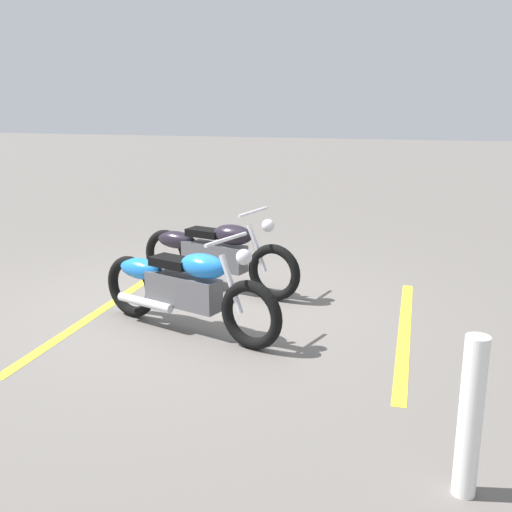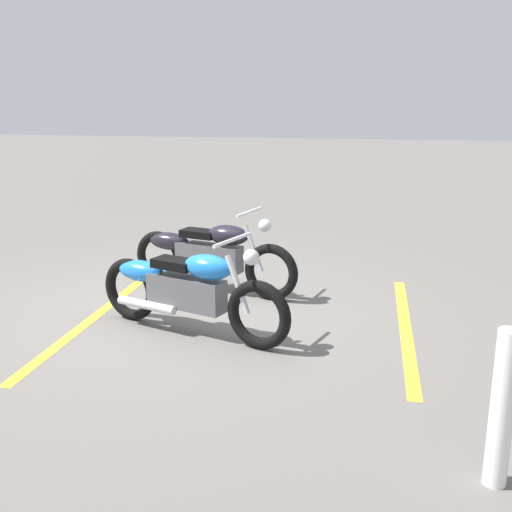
{
  "view_description": "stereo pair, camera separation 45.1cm",
  "coord_description": "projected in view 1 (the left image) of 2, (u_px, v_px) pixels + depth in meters",
  "views": [
    {
      "loc": [
        2.44,
        -6.05,
        2.29
      ],
      "look_at": [
        0.78,
        0.0,
        0.65
      ],
      "focal_mm": 42.5,
      "sensor_mm": 36.0,
      "label": 1
    },
    {
      "loc": [
        2.0,
        -6.16,
        2.29
      ],
      "look_at": [
        0.78,
        0.0,
        0.65
      ],
      "focal_mm": 42.5,
      "sensor_mm": 36.0,
      "label": 2
    }
  ],
  "objects": [
    {
      "name": "motorcycle_dark_foreground",
      "position": [
        214.0,
        253.0,
        7.38
      ],
      "size": [
        2.19,
        0.77,
        1.04
      ],
      "rotation": [
        0.0,
        0.0,
        -0.26
      ],
      "color": "black",
      "rests_on": "ground"
    },
    {
      "name": "motorcycle_bright_foreground",
      "position": [
        182.0,
        287.0,
        6.05
      ],
      "size": [
        2.15,
        0.87,
        1.04
      ],
      "rotation": [
        0.0,
        0.0,
        -0.33
      ],
      "color": "black",
      "rests_on": "ground"
    },
    {
      "name": "ground_plane",
      "position": [
        190.0,
        307.0,
        6.85
      ],
      "size": [
        60.0,
        60.0,
        0.0
      ],
      "primitive_type": "plane",
      "color": "#66605B"
    },
    {
      "name": "parking_stripe_mid",
      "position": [
        404.0,
        332.0,
        6.12
      ],
      "size": [
        0.15,
        3.2,
        0.01
      ],
      "primitive_type": "cube",
      "rotation": [
        0.0,
        0.0,
        1.58
      ],
      "color": "yellow",
      "rests_on": "ground"
    },
    {
      "name": "parking_stripe_near",
      "position": [
        93.0,
        315.0,
        6.57
      ],
      "size": [
        0.15,
        3.2,
        0.01
      ],
      "primitive_type": "cube",
      "rotation": [
        0.0,
        0.0,
        1.58
      ],
      "color": "yellow",
      "rests_on": "ground"
    },
    {
      "name": "bollard_post",
      "position": [
        470.0,
        418.0,
        3.49
      ],
      "size": [
        0.14,
        0.14,
        1.0
      ],
      "primitive_type": "cylinder",
      "color": "white",
      "rests_on": "ground"
    }
  ]
}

